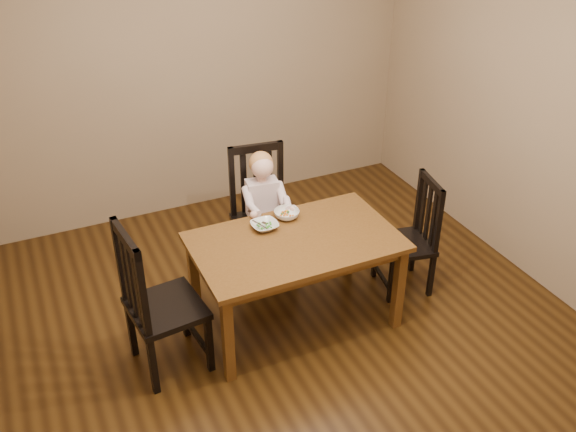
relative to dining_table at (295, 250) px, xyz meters
name	(u,v)px	position (x,y,z in m)	size (l,w,h in m)	color
room	(290,156)	(-0.07, -0.06, 0.74)	(4.01, 4.01, 2.71)	#3F260D
dining_table	(295,250)	(0.00, 0.00, 0.00)	(1.38, 0.83, 0.69)	#523313
chair_child	(262,215)	(0.04, 0.71, -0.12)	(0.50, 0.48, 1.03)	black
chair_left	(157,303)	(-0.98, -0.05, -0.10)	(0.49, 0.51, 1.08)	black
chair_right	(411,237)	(0.97, 0.02, -0.18)	(0.44, 0.45, 0.91)	black
toddler	(263,202)	(0.04, 0.65, 0.02)	(0.31, 0.39, 0.54)	white
bowl_peas	(265,226)	(-0.13, 0.22, 0.10)	(0.18, 0.18, 0.05)	white
bowl_veg	(287,214)	(0.07, 0.29, 0.11)	(0.18, 0.18, 0.06)	white
fork	(260,226)	(-0.17, 0.20, 0.12)	(0.08, 0.09, 0.04)	silver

